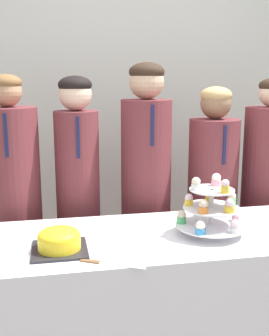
{
  "coord_description": "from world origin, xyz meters",
  "views": [
    {
      "loc": [
        -0.49,
        -1.45,
        1.48
      ],
      "look_at": [
        -0.14,
        0.35,
        1.09
      ],
      "focal_mm": 45.0,
      "sensor_mm": 36.0,
      "label": 1
    }
  ],
  "objects_px": {
    "student_0": "(14,220)",
    "student_1": "(79,211)",
    "student_2": "(146,203)",
    "round_cake": "(59,240)",
    "cupcake_stand": "(211,208)",
    "student_3": "(211,212)",
    "cake_knife": "(102,263)",
    "student_4": "(265,206)"
  },
  "relations": [
    {
      "from": "student_0",
      "to": "student_2",
      "type": "bearing_deg",
      "value": 0.0
    },
    {
      "from": "cake_knife",
      "to": "student_0",
      "type": "bearing_deg",
      "value": 143.23
    },
    {
      "from": "student_0",
      "to": "student_1",
      "type": "bearing_deg",
      "value": -0.0
    },
    {
      "from": "student_2",
      "to": "round_cake",
      "type": "bearing_deg",
      "value": -127.95
    },
    {
      "from": "round_cake",
      "to": "student_4",
      "type": "relative_size",
      "value": 0.15
    },
    {
      "from": "student_0",
      "to": "student_1",
      "type": "height_order",
      "value": "student_0"
    },
    {
      "from": "student_1",
      "to": "student_4",
      "type": "relative_size",
      "value": 1.01
    },
    {
      "from": "cupcake_stand",
      "to": "student_3",
      "type": "xyz_separation_m",
      "value": [
        0.24,
        0.6,
        -0.22
      ]
    },
    {
      "from": "student_0",
      "to": "student_3",
      "type": "relative_size",
      "value": 1.05
    },
    {
      "from": "student_4",
      "to": "student_3",
      "type": "bearing_deg",
      "value": -180.0
    },
    {
      "from": "cake_knife",
      "to": "student_4",
      "type": "xyz_separation_m",
      "value": [
        1.12,
        0.82,
        -0.09
      ]
    },
    {
      "from": "student_2",
      "to": "student_4",
      "type": "distance_m",
      "value": 0.77
    },
    {
      "from": "student_3",
      "to": "student_1",
      "type": "bearing_deg",
      "value": -180.0
    },
    {
      "from": "student_2",
      "to": "student_4",
      "type": "height_order",
      "value": "student_2"
    },
    {
      "from": "cake_knife",
      "to": "student_3",
      "type": "relative_size",
      "value": 0.17
    },
    {
      "from": "student_0",
      "to": "student_3",
      "type": "xyz_separation_m",
      "value": [
        1.17,
        -0.0,
        -0.03
      ]
    },
    {
      "from": "student_1",
      "to": "student_3",
      "type": "distance_m",
      "value": 0.81
    },
    {
      "from": "student_1",
      "to": "student_3",
      "type": "relative_size",
      "value": 1.04
    },
    {
      "from": "student_2",
      "to": "cake_knife",
      "type": "bearing_deg",
      "value": -113.73
    },
    {
      "from": "cupcake_stand",
      "to": "student_3",
      "type": "relative_size",
      "value": 0.22
    },
    {
      "from": "student_2",
      "to": "student_3",
      "type": "distance_m",
      "value": 0.42
    },
    {
      "from": "cupcake_stand",
      "to": "student_2",
      "type": "bearing_deg",
      "value": 105.72
    },
    {
      "from": "cake_knife",
      "to": "student_1",
      "type": "bearing_deg",
      "value": 119.97
    },
    {
      "from": "student_0",
      "to": "student_4",
      "type": "bearing_deg",
      "value": -0.0
    },
    {
      "from": "round_cake",
      "to": "student_1",
      "type": "relative_size",
      "value": 0.15
    },
    {
      "from": "cake_knife",
      "to": "student_2",
      "type": "xyz_separation_m",
      "value": [
        0.36,
        0.82,
        -0.03
      ]
    },
    {
      "from": "student_2",
      "to": "student_3",
      "type": "bearing_deg",
      "value": -0.0
    },
    {
      "from": "round_cake",
      "to": "student_0",
      "type": "bearing_deg",
      "value": 109.84
    },
    {
      "from": "student_3",
      "to": "cake_knife",
      "type": "bearing_deg",
      "value": -133.37
    },
    {
      "from": "cake_knife",
      "to": "student_2",
      "type": "height_order",
      "value": "student_2"
    },
    {
      "from": "student_0",
      "to": "student_3",
      "type": "bearing_deg",
      "value": -0.0
    },
    {
      "from": "round_cake",
      "to": "student_4",
      "type": "height_order",
      "value": "student_4"
    },
    {
      "from": "student_0",
      "to": "student_3",
      "type": "height_order",
      "value": "student_0"
    },
    {
      "from": "round_cake",
      "to": "student_2",
      "type": "height_order",
      "value": "student_2"
    },
    {
      "from": "cake_knife",
      "to": "student_1",
      "type": "relative_size",
      "value": 0.16
    },
    {
      "from": "student_0",
      "to": "student_3",
      "type": "distance_m",
      "value": 1.17
    },
    {
      "from": "student_2",
      "to": "student_0",
      "type": "bearing_deg",
      "value": -180.0
    },
    {
      "from": "round_cake",
      "to": "student_1",
      "type": "height_order",
      "value": "student_1"
    },
    {
      "from": "round_cake",
      "to": "student_4",
      "type": "bearing_deg",
      "value": 27.28
    },
    {
      "from": "student_1",
      "to": "student_4",
      "type": "bearing_deg",
      "value": 0.0
    },
    {
      "from": "student_2",
      "to": "student_1",
      "type": "bearing_deg",
      "value": -180.0
    },
    {
      "from": "round_cake",
      "to": "cupcake_stand",
      "type": "xyz_separation_m",
      "value": [
        0.68,
        0.06,
        0.08
      ]
    }
  ]
}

